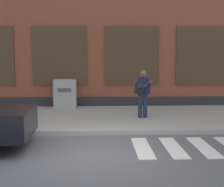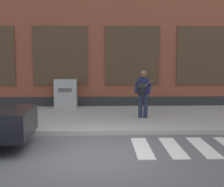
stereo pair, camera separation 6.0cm
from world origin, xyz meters
name	(u,v)px [view 2 (the right image)]	position (x,y,z in m)	size (l,w,h in m)	color
ground_plane	(92,154)	(0.00, 0.00, 0.00)	(160.00, 160.00, 0.00)	#56565B
sidewalk	(96,118)	(0.00, 4.16, 0.07)	(28.00, 4.76, 0.15)	#9E9E99
building_backdrop	(97,10)	(0.00, 8.53, 4.65)	(28.00, 4.06, 9.32)	brown
busker	(143,91)	(1.70, 3.73, 1.11)	(0.72, 0.62, 1.70)	#1E233D
utility_box	(66,94)	(-1.32, 6.09, 0.76)	(0.95, 0.66, 1.23)	#9E9E9E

